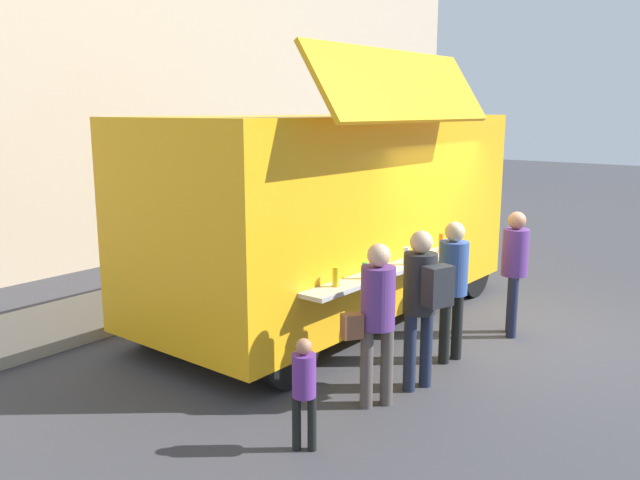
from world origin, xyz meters
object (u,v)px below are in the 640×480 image
at_px(child_near_queue, 304,384).
at_px(trash_bin, 359,227).
at_px(food_truck_main, 334,209).
at_px(customer_mid_with_backpack, 422,294).
at_px(customer_extra_browsing, 515,262).
at_px(customer_front_ordering, 453,279).
at_px(customer_rear_waiting, 376,311).

bearing_deg(child_near_queue, trash_bin, -1.93).
height_order(food_truck_main, child_near_queue, food_truck_main).
distance_m(customer_mid_with_backpack, customer_extra_browsing, 2.28).
distance_m(customer_front_ordering, child_near_queue, 2.71).
relative_size(food_truck_main, customer_extra_browsing, 3.57).
bearing_deg(food_truck_main, customer_rear_waiting, -134.21).
bearing_deg(customer_front_ordering, trash_bin, -32.50).
height_order(customer_front_ordering, customer_mid_with_backpack, customer_mid_with_backpack).
relative_size(customer_mid_with_backpack, customer_rear_waiting, 1.03).
relative_size(customer_rear_waiting, child_near_queue, 1.63).
height_order(food_truck_main, customer_extra_browsing, food_truck_main).
xyz_separation_m(customer_mid_with_backpack, customer_extra_browsing, (2.27, -0.11, -0.07)).
xyz_separation_m(customer_rear_waiting, customer_extra_browsing, (2.89, -0.27, -0.00)).
bearing_deg(customer_extra_browsing, customer_front_ordering, 56.47).
distance_m(customer_front_ordering, customer_extra_browsing, 1.35).
bearing_deg(trash_bin, customer_rear_waiting, -144.55).
height_order(food_truck_main, customer_rear_waiting, food_truck_main).
height_order(food_truck_main, customer_mid_with_backpack, food_truck_main).
relative_size(customer_front_ordering, customer_mid_with_backpack, 0.98).
height_order(trash_bin, customer_extra_browsing, customer_extra_browsing).
relative_size(customer_front_ordering, customer_rear_waiting, 1.00).
xyz_separation_m(food_truck_main, customer_front_ordering, (-0.51, -2.11, -0.56)).
xyz_separation_m(trash_bin, customer_mid_with_backpack, (-5.53, -4.54, 0.57)).
bearing_deg(child_near_queue, food_truck_main, -0.29).
bearing_deg(customer_front_ordering, child_near_queue, 102.11).
bearing_deg(trash_bin, food_truck_main, -150.33).
bearing_deg(customer_extra_browsing, child_near_queue, 61.90).
xyz_separation_m(trash_bin, child_near_queue, (-7.26, -4.36, 0.14)).
height_order(food_truck_main, trash_bin, food_truck_main).
bearing_deg(food_truck_main, trash_bin, 30.74).
relative_size(customer_mid_with_backpack, customer_extra_browsing, 1.04).
relative_size(food_truck_main, customer_front_ordering, 3.51).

